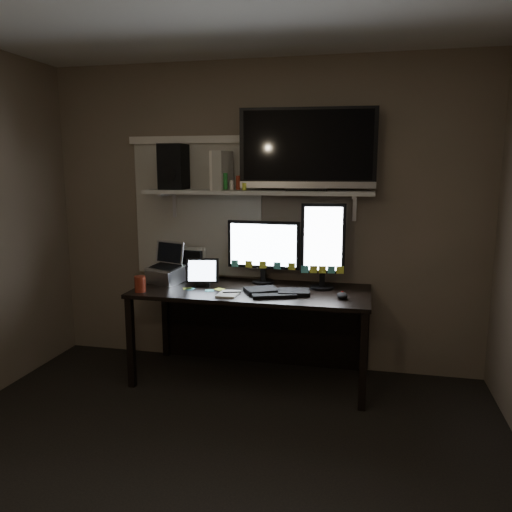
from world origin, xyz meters
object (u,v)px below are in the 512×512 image
(tablet, at_px, (203,272))
(monitor_landscape, at_px, (263,251))
(game_console, at_px, (222,171))
(speaker, at_px, (174,167))
(monitor_portrait, at_px, (323,246))
(mouse, at_px, (342,295))
(laptop, at_px, (165,264))
(keyboard, at_px, (277,291))
(tv, at_px, (307,149))
(desk, at_px, (255,307))
(cup, at_px, (140,284))

(tablet, bearing_deg, monitor_landscape, 15.09)
(game_console, height_order, speaker, speaker)
(monitor_portrait, distance_m, mouse, 0.45)
(tablet, distance_m, laptop, 0.34)
(keyboard, height_order, tv, tv)
(desk, height_order, monitor_portrait, monitor_portrait)
(laptop, bearing_deg, mouse, 12.17)
(monitor_portrait, relative_size, mouse, 5.76)
(cup, distance_m, tv, 1.62)
(keyboard, xyz_separation_m, cup, (-1.02, -0.18, 0.05))
(keyboard, bearing_deg, tablet, 152.09)
(mouse, height_order, game_console, game_console)
(laptop, bearing_deg, game_console, 33.06)
(speaker, bearing_deg, monitor_landscape, -1.27)
(cup, bearing_deg, game_console, 39.47)
(monitor_portrait, relative_size, game_console, 2.23)
(cup, distance_m, game_console, 1.08)
(desk, xyz_separation_m, cup, (-0.80, -0.38, 0.24))
(monitor_landscape, height_order, cup, monitor_landscape)
(cup, relative_size, tv, 0.12)
(monitor_portrait, distance_m, speaker, 1.36)
(monitor_portrait, bearing_deg, mouse, -64.42)
(monitor_landscape, relative_size, monitor_portrait, 0.88)
(monitor_portrait, distance_m, tablet, 0.96)
(tv, height_order, game_console, tv)
(monitor_portrait, bearing_deg, speaker, 170.23)
(tablet, bearing_deg, monitor_portrait, -3.39)
(desk, bearing_deg, mouse, -19.20)
(monitor_portrait, height_order, speaker, speaker)
(monitor_landscape, bearing_deg, desk, -108.54)
(cup, bearing_deg, mouse, 5.30)
(keyboard, xyz_separation_m, tv, (0.17, 0.27, 1.04))
(mouse, bearing_deg, monitor_portrait, 108.95)
(monitor_portrait, bearing_deg, cup, -169.67)
(monitor_portrait, height_order, laptop, monitor_portrait)
(mouse, bearing_deg, monitor_landscape, 137.98)
(monitor_portrait, relative_size, speaker, 1.86)
(game_console, bearing_deg, tv, 13.21)
(laptop, bearing_deg, tv, 26.23)
(laptop, xyz_separation_m, tv, (1.12, 0.13, 0.90))
(desk, height_order, monitor_landscape, monitor_landscape)
(desk, bearing_deg, keyboard, -42.39)
(monitor_landscape, height_order, monitor_portrait, monitor_portrait)
(desk, relative_size, mouse, 15.42)
(monitor_landscape, relative_size, mouse, 5.06)
(monitor_landscape, xyz_separation_m, tablet, (-0.44, -0.22, -0.15))
(monitor_portrait, xyz_separation_m, laptop, (-1.26, -0.09, -0.18))
(monitor_landscape, relative_size, keyboard, 1.21)
(monitor_landscape, bearing_deg, monitor_portrait, -7.84)
(cup, bearing_deg, monitor_portrait, 16.99)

